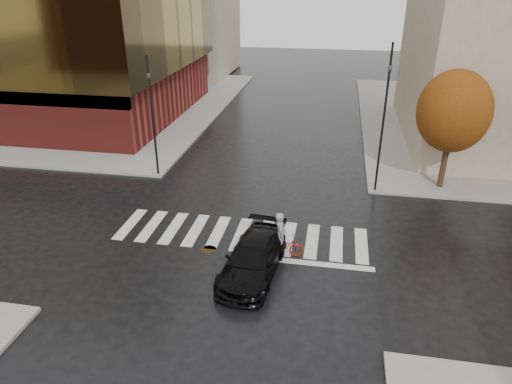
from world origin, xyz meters
TOP-DOWN VIEW (x-y plane):
  - ground at (0.00, 0.00)m, footprint 120.00×120.00m
  - sidewalk_nw at (-21.00, 21.00)m, footprint 30.00×30.00m
  - crosswalk at (0.00, 0.50)m, footprint 12.00×3.00m
  - office_glass at (-22.00, 17.99)m, footprint 27.00×19.00m
  - tree_ne_a at (10.00, 7.40)m, footprint 3.80×3.80m
  - sedan at (1.11, -2.40)m, footprint 2.47×5.06m
  - cyclist at (2.08, -1.00)m, footprint 1.94×1.06m
  - traffic_light_nw at (-6.30, 6.30)m, footprint 0.20×0.17m
  - traffic_light_ne at (6.38, 6.30)m, footprint 0.22×0.24m
  - fire_hydrant at (-9.78, 10.00)m, footprint 0.26×0.26m
  - manhole at (-1.14, -1.04)m, footprint 0.82×0.82m

SIDE VIEW (x-z plane):
  - ground at x=0.00m, z-range 0.00..0.00m
  - crosswalk at x=0.00m, z-range 0.00..0.01m
  - manhole at x=-1.14m, z-range 0.00..0.01m
  - sidewalk_nw at x=-21.00m, z-range 0.00..0.15m
  - fire_hydrant at x=-9.78m, z-range 0.19..0.91m
  - sedan at x=1.11m, z-range 0.00..1.42m
  - cyclist at x=2.08m, z-range -0.33..1.76m
  - traffic_light_nw at x=-6.30m, z-range 0.59..7.48m
  - tree_ne_a at x=10.00m, z-range 1.20..7.71m
  - traffic_light_ne at x=6.38m, z-range 0.76..8.62m
  - office_glass at x=-22.00m, z-range 0.28..16.28m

